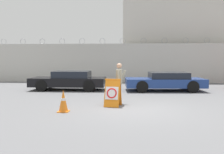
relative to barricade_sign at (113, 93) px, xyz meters
The scene contains 8 objects.
ground_plane 1.23m from the barricade_sign, 34.36° to the right, with size 90.00×90.00×0.00m, color slate.
perimeter_wall 10.62m from the barricade_sign, 85.07° to the left, with size 36.00×0.30×3.62m.
building_block 15.29m from the barricade_sign, 71.04° to the left, with size 9.66×5.28×6.98m.
barricade_sign is the anchor object (origin of this frame).
security_guard 0.74m from the barricade_sign, 67.49° to the left, with size 0.42×0.62×1.73m.
traffic_cone_near 2.08m from the barricade_sign, 145.13° to the right, with size 0.39×0.39×0.79m.
parked_car_front_coupe 6.02m from the barricade_sign, 120.56° to the left, with size 4.55×1.98×1.17m.
parked_car_rear_sedan 5.89m from the barricade_sign, 61.74° to the left, with size 4.75×2.26×1.11m.
Camera 1 is at (-0.20, -9.29, 1.90)m, focal length 40.00 mm.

